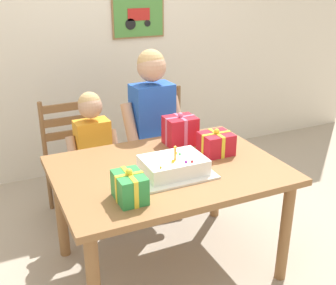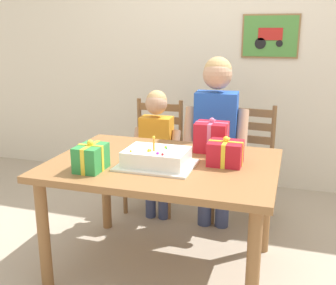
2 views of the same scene
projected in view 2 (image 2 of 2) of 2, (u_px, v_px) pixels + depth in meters
ground_plane at (164, 267)px, 2.68m from camera, size 20.00×20.00×0.00m
back_wall at (219, 51)px, 3.93m from camera, size 6.40×0.11×2.60m
dining_table at (163, 176)px, 2.51m from camera, size 1.36×0.98×0.73m
birthday_cake at (157, 158)px, 2.39m from camera, size 0.44×0.34×0.19m
gift_box_red_large at (211, 137)px, 2.68m from camera, size 0.21×0.17×0.23m
gift_box_beside_cake at (225, 153)px, 2.42m from camera, size 0.20×0.18×0.18m
gift_box_corner_small at (91, 158)px, 2.32m from camera, size 0.15×0.20×0.18m
chair_left at (155, 154)px, 3.52m from camera, size 0.43×0.43×0.92m
chair_right at (244, 163)px, 3.30m from camera, size 0.46×0.46×0.92m
child_older at (216, 127)px, 3.05m from camera, size 0.49×0.28×1.32m
child_younger at (156, 143)px, 3.22m from camera, size 0.38×0.22×1.06m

